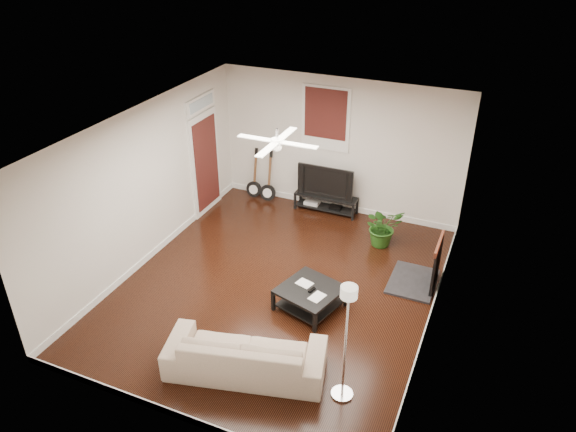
# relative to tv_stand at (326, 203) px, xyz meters

# --- Properties ---
(room) EXTENTS (5.01, 6.01, 2.81)m
(room) POSITION_rel_tv_stand_xyz_m (0.16, -2.78, 1.22)
(room) COLOR black
(room) RESTS_ON ground
(brick_accent) EXTENTS (0.02, 2.20, 2.80)m
(brick_accent) POSITION_rel_tv_stand_xyz_m (2.65, -1.78, 1.22)
(brick_accent) COLOR brown
(brick_accent) RESTS_ON floor
(fireplace) EXTENTS (0.80, 1.10, 0.92)m
(fireplace) POSITION_rel_tv_stand_xyz_m (2.36, -1.78, 0.28)
(fireplace) COLOR black
(fireplace) RESTS_ON floor
(window_back) EXTENTS (1.00, 0.06, 1.30)m
(window_back) POSITION_rel_tv_stand_xyz_m (-0.14, 0.19, 1.77)
(window_back) COLOR #3C1310
(window_back) RESTS_ON wall_back
(door_left) EXTENTS (0.08, 1.00, 2.50)m
(door_left) POSITION_rel_tv_stand_xyz_m (-2.30, -0.88, 1.07)
(door_left) COLOR white
(door_left) RESTS_ON wall_left
(tv_stand) EXTENTS (1.31, 0.35, 0.37)m
(tv_stand) POSITION_rel_tv_stand_xyz_m (0.00, 0.00, 0.00)
(tv_stand) COLOR black
(tv_stand) RESTS_ON floor
(tv) EXTENTS (1.18, 0.15, 0.68)m
(tv) POSITION_rel_tv_stand_xyz_m (0.00, 0.02, 0.52)
(tv) COLOR black
(tv) RESTS_ON tv_stand
(coffee_table) EXTENTS (1.09, 1.09, 0.37)m
(coffee_table) POSITION_rel_tv_stand_xyz_m (0.85, -3.09, 0.00)
(coffee_table) COLOR black
(coffee_table) RESTS_ON floor
(sofa) EXTENTS (2.29, 1.33, 0.63)m
(sofa) POSITION_rel_tv_stand_xyz_m (0.54, -4.70, 0.13)
(sofa) COLOR #C2AA92
(sofa) RESTS_ON floor
(floor_lamp) EXTENTS (0.35, 0.35, 1.76)m
(floor_lamp) POSITION_rel_tv_stand_xyz_m (1.89, -4.60, 0.69)
(floor_lamp) COLOR silver
(floor_lamp) RESTS_ON floor
(potted_plant) EXTENTS (0.93, 0.92, 0.78)m
(potted_plant) POSITION_rel_tv_stand_xyz_m (1.41, -0.81, 0.21)
(potted_plant) COLOR #225117
(potted_plant) RESTS_ON floor
(guitar_left) EXTENTS (0.35, 0.25, 1.12)m
(guitar_left) POSITION_rel_tv_stand_xyz_m (-1.66, -0.03, 0.37)
(guitar_left) COLOR black
(guitar_left) RESTS_ON floor
(guitar_right) EXTENTS (0.37, 0.28, 1.12)m
(guitar_right) POSITION_rel_tv_stand_xyz_m (-1.31, -0.06, 0.37)
(guitar_right) COLOR black
(guitar_right) RESTS_ON floor
(ceiling_fan) EXTENTS (1.24, 1.24, 0.32)m
(ceiling_fan) POSITION_rel_tv_stand_xyz_m (0.16, -2.78, 2.42)
(ceiling_fan) COLOR white
(ceiling_fan) RESTS_ON ceiling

